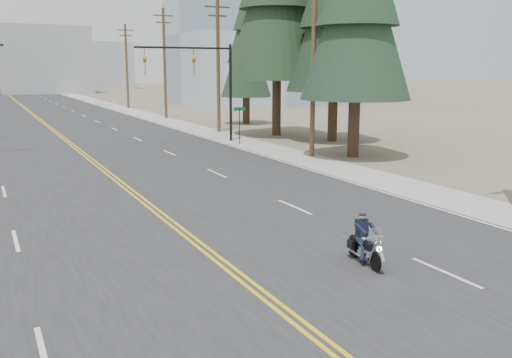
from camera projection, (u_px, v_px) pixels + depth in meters
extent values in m
cube|color=#303033|center=(29.00, 111.00, 71.11)|extent=(20.00, 200.00, 0.01)
cube|color=#A5A5A0|center=(121.00, 109.00, 76.04)|extent=(3.00, 200.00, 0.01)
cylinder|color=black|center=(231.00, 93.00, 41.62)|extent=(0.20, 0.20, 7.00)
cylinder|color=black|center=(184.00, 48.00, 39.50)|extent=(7.00, 0.14, 0.14)
imported|color=#BF8C0C|center=(194.00, 57.00, 39.93)|extent=(0.21, 0.26, 1.30)
imported|color=#BF8C0C|center=(145.00, 57.00, 38.43)|extent=(0.21, 0.26, 1.30)
cylinder|color=black|center=(240.00, 126.00, 40.19)|extent=(0.06, 0.06, 2.60)
cube|color=#0C5926|center=(239.00, 109.00, 39.96)|extent=(0.90, 0.03, 0.25)
cylinder|color=brown|center=(314.00, 61.00, 33.89)|extent=(0.30, 0.30, 11.50)
cylinder|color=brown|center=(218.00, 66.00, 47.18)|extent=(0.30, 0.30, 11.00)
cube|color=brown|center=(217.00, 7.00, 46.28)|extent=(2.20, 0.12, 0.12)
cube|color=brown|center=(218.00, 16.00, 46.41)|extent=(1.60, 0.12, 0.12)
cylinder|color=brown|center=(165.00, 64.00, 60.37)|extent=(0.30, 0.30, 11.50)
cube|color=brown|center=(163.00, 16.00, 59.42)|extent=(2.20, 0.12, 0.12)
cube|color=brown|center=(163.00, 22.00, 59.55)|extent=(1.60, 0.12, 0.12)
cylinder|color=brown|center=(127.00, 67.00, 75.42)|extent=(0.30, 0.30, 11.00)
cube|color=brown|center=(125.00, 30.00, 74.52)|extent=(2.20, 0.12, 0.12)
cube|color=brown|center=(125.00, 36.00, 74.66)|extent=(1.60, 0.12, 0.12)
cube|color=#9EB5CC|center=(259.00, 35.00, 82.93)|extent=(24.00, 16.00, 20.00)
cube|color=#ADB2B7|center=(45.00, 60.00, 121.75)|extent=(18.00, 14.00, 14.00)
cube|color=#B7BCC6|center=(210.00, 51.00, 121.86)|extent=(16.00, 12.00, 18.00)
cube|color=#B7BCC6|center=(102.00, 65.00, 151.30)|extent=(14.00, 14.00, 12.00)
cylinder|color=#382619|center=(354.00, 128.00, 34.41)|extent=(0.67, 0.67, 3.47)
cone|color=#18301D|center=(358.00, 9.00, 33.08)|extent=(6.55, 6.55, 10.41)
cylinder|color=#382619|center=(333.00, 116.00, 41.93)|extent=(0.80, 0.80, 3.66)
cone|color=black|center=(335.00, 13.00, 40.53)|extent=(6.86, 6.86, 10.98)
cylinder|color=#382619|center=(276.00, 108.00, 45.52)|extent=(0.77, 0.77, 4.41)
cylinder|color=#382619|center=(246.00, 110.00, 55.16)|extent=(0.61, 0.61, 2.60)
cone|color=#19321B|center=(246.00, 55.00, 54.17)|extent=(4.85, 4.85, 7.79)
cone|color=#19321B|center=(246.00, 32.00, 53.74)|extent=(3.63, 3.63, 5.84)
cone|color=#19321B|center=(246.00, 7.00, 53.32)|extent=(2.42, 2.42, 4.15)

